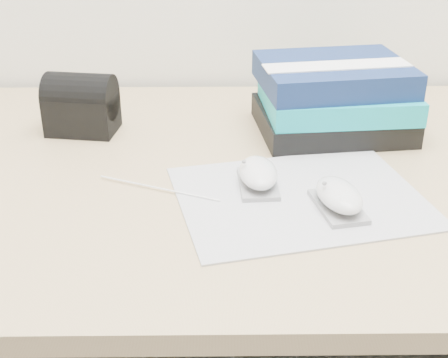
{
  "coord_description": "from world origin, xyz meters",
  "views": [
    {
      "loc": [
        -0.11,
        0.67,
        1.18
      ],
      "look_at": [
        -0.1,
        1.46,
        0.77
      ],
      "focal_mm": 50.0,
      "sensor_mm": 36.0,
      "label": 1
    }
  ],
  "objects_px": {
    "mouse_rear": "(258,174)",
    "mouse_front": "(339,197)",
    "pouch": "(81,104)",
    "desk": "(276,264)",
    "book_stack": "(334,98)"
  },
  "relations": [
    {
      "from": "mouse_rear",
      "to": "book_stack",
      "type": "height_order",
      "value": "book_stack"
    },
    {
      "from": "pouch",
      "to": "desk",
      "type": "bearing_deg",
      "value": -14.33
    },
    {
      "from": "desk",
      "to": "book_stack",
      "type": "relative_size",
      "value": 5.59
    },
    {
      "from": "desk",
      "to": "mouse_front",
      "type": "xyz_separation_m",
      "value": [
        0.06,
        -0.2,
        0.26
      ]
    },
    {
      "from": "desk",
      "to": "mouse_front",
      "type": "bearing_deg",
      "value": -73.38
    },
    {
      "from": "mouse_rear",
      "to": "mouse_front",
      "type": "distance_m",
      "value": 0.13
    },
    {
      "from": "mouse_front",
      "to": "desk",
      "type": "bearing_deg",
      "value": 106.62
    },
    {
      "from": "mouse_rear",
      "to": "pouch",
      "type": "relative_size",
      "value": 0.8
    },
    {
      "from": "mouse_front",
      "to": "mouse_rear",
      "type": "bearing_deg",
      "value": 146.81
    },
    {
      "from": "mouse_front",
      "to": "pouch",
      "type": "bearing_deg",
      "value": 144.68
    },
    {
      "from": "mouse_rear",
      "to": "pouch",
      "type": "xyz_separation_m",
      "value": [
        -0.31,
        0.22,
        0.03
      ]
    },
    {
      "from": "desk",
      "to": "pouch",
      "type": "height_order",
      "value": "pouch"
    },
    {
      "from": "desk",
      "to": "book_stack",
      "type": "height_order",
      "value": "book_stack"
    },
    {
      "from": "mouse_rear",
      "to": "pouch",
      "type": "height_order",
      "value": "pouch"
    },
    {
      "from": "desk",
      "to": "mouse_rear",
      "type": "xyz_separation_m",
      "value": [
        -0.05,
        -0.13,
        0.26
      ]
    }
  ]
}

